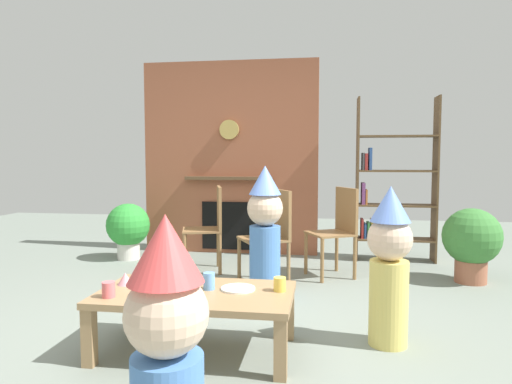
{
  "coord_description": "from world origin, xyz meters",
  "views": [
    {
      "loc": [
        0.67,
        -3.06,
        1.2
      ],
      "look_at": [
        0.15,
        0.4,
        0.94
      ],
      "focal_mm": 31.88,
      "sensor_mm": 36.0,
      "label": 1
    }
  ],
  "objects_px": {
    "coffee_table": "(196,300)",
    "potted_plant_short": "(128,227)",
    "paper_cup_near_left": "(109,290)",
    "paper_plate_front": "(177,297)",
    "birthday_cake_slice": "(125,279)",
    "potted_plant_tall": "(472,240)",
    "dining_chair_right": "(338,226)",
    "bookshelf": "(390,186)",
    "child_in_pink": "(389,262)",
    "paper_cup_center": "(209,281)",
    "paper_plate_rear": "(238,288)",
    "paper_cup_near_right": "(280,284)",
    "dining_chair_middle": "(272,231)",
    "child_with_cone_hat": "(167,358)",
    "dining_chair_left": "(211,223)",
    "child_by_the_chairs": "(265,227)"
  },
  "relations": [
    {
      "from": "coffee_table",
      "to": "paper_plate_front",
      "type": "bearing_deg",
      "value": -116.01
    },
    {
      "from": "paper_plate_front",
      "to": "paper_cup_center",
      "type": "bearing_deg",
      "value": 53.56
    },
    {
      "from": "bookshelf",
      "to": "paper_cup_center",
      "type": "relative_size",
      "value": 18.03
    },
    {
      "from": "dining_chair_middle",
      "to": "potted_plant_tall",
      "type": "bearing_deg",
      "value": 161.88
    },
    {
      "from": "coffee_table",
      "to": "paper_cup_near_left",
      "type": "height_order",
      "value": "paper_cup_near_left"
    },
    {
      "from": "paper_cup_near_left",
      "to": "paper_plate_rear",
      "type": "relative_size",
      "value": 0.42
    },
    {
      "from": "paper_cup_near_left",
      "to": "paper_plate_front",
      "type": "relative_size",
      "value": 0.43
    },
    {
      "from": "paper_cup_near_right",
      "to": "paper_cup_center",
      "type": "bearing_deg",
      "value": -176.14
    },
    {
      "from": "birthday_cake_slice",
      "to": "dining_chair_middle",
      "type": "bearing_deg",
      "value": 62.24
    },
    {
      "from": "paper_plate_rear",
      "to": "birthday_cake_slice",
      "type": "xyz_separation_m",
      "value": [
        -0.74,
        -0.0,
        0.03
      ]
    },
    {
      "from": "coffee_table",
      "to": "dining_chair_right",
      "type": "relative_size",
      "value": 1.33
    },
    {
      "from": "coffee_table",
      "to": "potted_plant_short",
      "type": "height_order",
      "value": "potted_plant_short"
    },
    {
      "from": "bookshelf",
      "to": "paper_plate_rear",
      "type": "xyz_separation_m",
      "value": [
        -1.28,
        -2.73,
        -0.48
      ]
    },
    {
      "from": "paper_cup_near_left",
      "to": "child_by_the_chairs",
      "type": "xyz_separation_m",
      "value": [
        0.74,
        1.44,
        0.17
      ]
    },
    {
      "from": "child_with_cone_hat",
      "to": "dining_chair_left",
      "type": "xyz_separation_m",
      "value": [
        -0.68,
        3.25,
        -0.03
      ]
    },
    {
      "from": "bookshelf",
      "to": "child_by_the_chairs",
      "type": "distance_m",
      "value": 2.02
    },
    {
      "from": "paper_cup_near_left",
      "to": "coffee_table",
      "type": "bearing_deg",
      "value": 22.39
    },
    {
      "from": "paper_cup_near_left",
      "to": "dining_chair_right",
      "type": "xyz_separation_m",
      "value": [
        1.4,
        2.17,
        0.08
      ]
    },
    {
      "from": "birthday_cake_slice",
      "to": "dining_chair_middle",
      "type": "relative_size",
      "value": 0.11
    },
    {
      "from": "child_with_cone_hat",
      "to": "potted_plant_short",
      "type": "height_order",
      "value": "child_with_cone_hat"
    },
    {
      "from": "bookshelf",
      "to": "child_by_the_chairs",
      "type": "bearing_deg",
      "value": -129.12
    },
    {
      "from": "paper_plate_front",
      "to": "potted_plant_tall",
      "type": "xyz_separation_m",
      "value": [
        2.26,
        2.06,
        0.03
      ]
    },
    {
      "from": "paper_cup_near_right",
      "to": "paper_plate_rear",
      "type": "bearing_deg",
      "value": -178.92
    },
    {
      "from": "coffee_table",
      "to": "paper_cup_near_right",
      "type": "height_order",
      "value": "paper_cup_near_right"
    },
    {
      "from": "paper_cup_near_left",
      "to": "paper_plate_front",
      "type": "bearing_deg",
      "value": 7.0
    },
    {
      "from": "bookshelf",
      "to": "child_in_pink",
      "type": "distance_m",
      "value": 2.56
    },
    {
      "from": "paper_cup_near_right",
      "to": "child_in_pink",
      "type": "height_order",
      "value": "child_in_pink"
    },
    {
      "from": "coffee_table",
      "to": "potted_plant_tall",
      "type": "relative_size",
      "value": 1.66
    },
    {
      "from": "paper_plate_rear",
      "to": "dining_chair_middle",
      "type": "xyz_separation_m",
      "value": [
        0.05,
        1.5,
        0.12
      ]
    },
    {
      "from": "paper_plate_rear",
      "to": "child_in_pink",
      "type": "relative_size",
      "value": 0.21
    },
    {
      "from": "paper_cup_center",
      "to": "birthday_cake_slice",
      "type": "distance_m",
      "value": 0.56
    },
    {
      "from": "birthday_cake_slice",
      "to": "dining_chair_middle",
      "type": "xyz_separation_m",
      "value": [
        0.79,
        1.5,
        0.09
      ]
    },
    {
      "from": "bookshelf",
      "to": "potted_plant_short",
      "type": "distance_m",
      "value": 3.11
    },
    {
      "from": "paper_plate_front",
      "to": "birthday_cake_slice",
      "type": "height_order",
      "value": "birthday_cake_slice"
    },
    {
      "from": "paper_plate_front",
      "to": "birthday_cake_slice",
      "type": "distance_m",
      "value": 0.47
    },
    {
      "from": "bookshelf",
      "to": "paper_plate_rear",
      "type": "bearing_deg",
      "value": -115.19
    },
    {
      "from": "paper_plate_front",
      "to": "paper_plate_rear",
      "type": "bearing_deg",
      "value": 34.2
    },
    {
      "from": "coffee_table",
      "to": "paper_cup_near_right",
      "type": "distance_m",
      "value": 0.53
    },
    {
      "from": "birthday_cake_slice",
      "to": "potted_plant_tall",
      "type": "xyz_separation_m",
      "value": [
        2.68,
        1.85,
        -0.01
      ]
    },
    {
      "from": "coffee_table",
      "to": "potted_plant_short",
      "type": "distance_m",
      "value": 2.83
    },
    {
      "from": "paper_cup_center",
      "to": "child_in_pink",
      "type": "distance_m",
      "value": 1.15
    },
    {
      "from": "potted_plant_tall",
      "to": "potted_plant_short",
      "type": "relative_size",
      "value": 1.09
    },
    {
      "from": "coffee_table",
      "to": "paper_plate_front",
      "type": "xyz_separation_m",
      "value": [
        -0.07,
        -0.15,
        0.06
      ]
    },
    {
      "from": "paper_cup_center",
      "to": "potted_plant_tall",
      "type": "xyz_separation_m",
      "value": [
        2.11,
        1.87,
        -0.02
      ]
    },
    {
      "from": "child_by_the_chairs",
      "to": "potted_plant_short",
      "type": "height_order",
      "value": "child_by_the_chairs"
    },
    {
      "from": "coffee_table",
      "to": "birthday_cake_slice",
      "type": "xyz_separation_m",
      "value": [
        -0.49,
        0.07,
        0.09
      ]
    },
    {
      "from": "paper_cup_near_left",
      "to": "dining_chair_middle",
      "type": "distance_m",
      "value": 1.93
    },
    {
      "from": "child_with_cone_hat",
      "to": "dining_chair_left",
      "type": "height_order",
      "value": "child_with_cone_hat"
    },
    {
      "from": "paper_cup_near_left",
      "to": "paper_plate_rear",
      "type": "height_order",
      "value": "paper_cup_near_left"
    },
    {
      "from": "birthday_cake_slice",
      "to": "paper_cup_near_left",
      "type": "bearing_deg",
      "value": -86.04
    }
  ]
}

